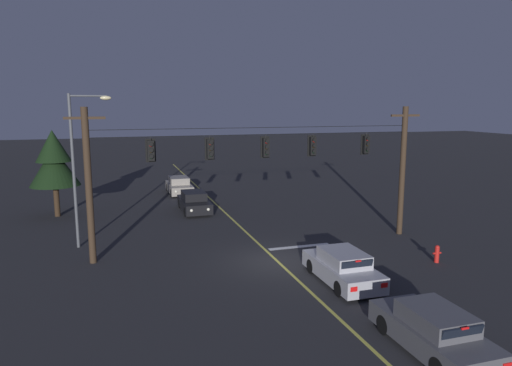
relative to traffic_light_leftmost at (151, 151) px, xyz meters
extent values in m
plane|color=#28282B|center=(5.54, -2.36, -5.24)|extent=(180.00, 180.00, 0.00)
cube|color=#D1C64C|center=(5.54, 6.02, -5.24)|extent=(0.14, 60.00, 0.01)
cube|color=silver|center=(7.44, -0.58, -5.24)|extent=(3.40, 0.36, 0.01)
cylinder|color=#38281C|center=(-2.86, 0.02, -1.59)|extent=(0.32, 0.32, 7.30)
cube|color=#38281C|center=(-2.86, 0.02, 1.55)|extent=(1.80, 0.12, 0.12)
cylinder|color=slate|center=(-2.86, 0.02, 1.20)|extent=(0.12, 0.12, 0.18)
cylinder|color=#38281C|center=(13.94, 0.02, -1.59)|extent=(0.32, 0.32, 7.30)
cube|color=#38281C|center=(13.94, 0.02, 1.55)|extent=(1.80, 0.12, 0.12)
cylinder|color=slate|center=(13.94, 0.02, 1.20)|extent=(0.12, 0.12, 0.18)
cylinder|color=black|center=(5.54, 0.02, 0.65)|extent=(16.80, 0.03, 0.03)
cylinder|color=black|center=(5.54, 0.02, 1.00)|extent=(16.80, 0.02, 0.02)
cylinder|color=black|center=(0.00, 0.02, 0.56)|extent=(0.04, 0.04, 0.18)
cube|color=black|center=(0.00, 0.02, -0.01)|extent=(0.32, 0.26, 0.96)
cube|color=black|center=(0.00, 0.16, -0.01)|extent=(0.48, 0.03, 1.12)
sphere|color=red|center=(0.00, -0.14, 0.28)|extent=(0.17, 0.17, 0.17)
cylinder|color=black|center=(0.00, -0.18, 0.33)|extent=(0.20, 0.10, 0.20)
sphere|color=#3D280A|center=(0.00, -0.14, -0.01)|extent=(0.17, 0.17, 0.17)
cylinder|color=black|center=(0.00, -0.18, 0.04)|extent=(0.20, 0.10, 0.20)
sphere|color=black|center=(0.00, -0.14, -0.29)|extent=(0.17, 0.17, 0.17)
cylinder|color=black|center=(0.00, -0.18, -0.25)|extent=(0.20, 0.10, 0.20)
cylinder|color=black|center=(2.86, 0.02, 0.56)|extent=(0.04, 0.04, 0.18)
cube|color=black|center=(2.86, 0.02, -0.01)|extent=(0.32, 0.26, 0.96)
cube|color=black|center=(2.86, 0.16, -0.01)|extent=(0.48, 0.03, 1.12)
sphere|color=red|center=(2.86, -0.14, 0.28)|extent=(0.17, 0.17, 0.17)
cylinder|color=black|center=(2.86, -0.18, 0.33)|extent=(0.20, 0.10, 0.20)
sphere|color=#3D280A|center=(2.86, -0.14, -0.01)|extent=(0.17, 0.17, 0.17)
cylinder|color=black|center=(2.86, -0.18, 0.04)|extent=(0.20, 0.10, 0.20)
sphere|color=black|center=(2.86, -0.14, -0.29)|extent=(0.17, 0.17, 0.17)
cylinder|color=black|center=(2.86, -0.18, -0.25)|extent=(0.20, 0.10, 0.20)
cylinder|color=black|center=(5.75, 0.02, 0.56)|extent=(0.04, 0.04, 0.18)
cube|color=black|center=(5.75, 0.02, -0.01)|extent=(0.32, 0.26, 0.96)
cube|color=black|center=(5.75, 0.16, -0.01)|extent=(0.48, 0.03, 1.12)
sphere|color=red|center=(5.75, -0.14, 0.28)|extent=(0.17, 0.17, 0.17)
cylinder|color=black|center=(5.75, -0.18, 0.33)|extent=(0.20, 0.10, 0.20)
sphere|color=#3D280A|center=(5.75, -0.14, -0.01)|extent=(0.17, 0.17, 0.17)
cylinder|color=black|center=(5.75, -0.18, 0.04)|extent=(0.20, 0.10, 0.20)
sphere|color=black|center=(5.75, -0.14, -0.29)|extent=(0.17, 0.17, 0.17)
cylinder|color=black|center=(5.75, -0.18, -0.25)|extent=(0.20, 0.10, 0.20)
cylinder|color=black|center=(8.36, 0.02, 0.56)|extent=(0.04, 0.04, 0.18)
cube|color=black|center=(8.36, 0.02, -0.01)|extent=(0.32, 0.26, 0.96)
cube|color=black|center=(8.36, 0.16, -0.01)|extent=(0.48, 0.03, 1.12)
sphere|color=red|center=(8.36, -0.14, 0.28)|extent=(0.17, 0.17, 0.17)
cylinder|color=black|center=(8.36, -0.18, 0.33)|extent=(0.20, 0.10, 0.20)
sphere|color=#3D280A|center=(8.36, -0.14, -0.01)|extent=(0.17, 0.17, 0.17)
cylinder|color=black|center=(8.36, -0.18, 0.04)|extent=(0.20, 0.10, 0.20)
sphere|color=black|center=(8.36, -0.14, -0.29)|extent=(0.17, 0.17, 0.17)
cylinder|color=black|center=(8.36, -0.18, -0.25)|extent=(0.20, 0.10, 0.20)
cylinder|color=black|center=(11.53, 0.02, 0.56)|extent=(0.04, 0.04, 0.18)
cube|color=black|center=(11.53, 0.02, -0.01)|extent=(0.32, 0.26, 0.96)
cube|color=black|center=(11.53, 0.16, -0.01)|extent=(0.48, 0.03, 1.12)
sphere|color=red|center=(11.53, -0.14, 0.28)|extent=(0.17, 0.17, 0.17)
cylinder|color=black|center=(11.53, -0.18, 0.33)|extent=(0.20, 0.10, 0.20)
sphere|color=#3D280A|center=(11.53, -0.14, -0.01)|extent=(0.17, 0.17, 0.17)
cylinder|color=black|center=(11.53, -0.18, 0.04)|extent=(0.20, 0.10, 0.20)
sphere|color=black|center=(11.53, -0.14, -0.29)|extent=(0.17, 0.17, 0.17)
cylinder|color=black|center=(11.53, -0.18, -0.25)|extent=(0.20, 0.10, 0.20)
cube|color=#A5A5AD|center=(7.23, -5.70, -4.73)|extent=(1.80, 4.30, 0.68)
cube|color=#A5A5AD|center=(7.23, -5.82, -4.12)|extent=(1.51, 2.15, 0.54)
cube|color=black|center=(7.23, -4.88, -4.12)|extent=(1.40, 0.21, 0.48)
cube|color=black|center=(7.23, -6.88, -4.12)|extent=(1.37, 0.18, 0.46)
cylinder|color=black|center=(6.44, -4.36, -4.92)|extent=(0.22, 0.64, 0.64)
cylinder|color=black|center=(8.02, -4.36, -4.92)|extent=(0.22, 0.64, 0.64)
cylinder|color=black|center=(6.44, -7.03, -4.92)|extent=(0.22, 0.64, 0.64)
cylinder|color=black|center=(8.02, -7.03, -4.92)|extent=(0.22, 0.64, 0.64)
cube|color=red|center=(6.58, -7.86, -4.63)|extent=(0.28, 0.03, 0.18)
cube|color=red|center=(7.88, -7.86, -4.63)|extent=(0.28, 0.03, 0.18)
cube|color=red|center=(7.23, -6.99, -3.89)|extent=(0.24, 0.04, 0.06)
cube|color=black|center=(3.57, 9.25, -4.73)|extent=(1.80, 4.30, 0.68)
cube|color=black|center=(3.57, 9.37, -4.12)|extent=(1.51, 2.15, 0.54)
cube|color=black|center=(3.57, 8.43, -4.12)|extent=(1.40, 0.21, 0.48)
cube|color=black|center=(3.57, 10.43, -4.12)|extent=(1.37, 0.18, 0.46)
cylinder|color=black|center=(4.37, 7.91, -4.92)|extent=(0.22, 0.64, 0.64)
cylinder|color=black|center=(2.78, 7.91, -4.92)|extent=(0.22, 0.64, 0.64)
cylinder|color=black|center=(4.37, 10.58, -4.92)|extent=(0.22, 0.64, 0.64)
cylinder|color=black|center=(2.78, 10.58, -4.92)|extent=(0.22, 0.64, 0.64)
sphere|color=white|center=(4.13, 7.08, -4.67)|extent=(0.20, 0.20, 0.20)
sphere|color=white|center=(3.02, 7.08, -4.67)|extent=(0.20, 0.20, 0.20)
cube|color=gray|center=(3.51, 16.23, -4.73)|extent=(1.80, 4.30, 0.68)
cube|color=gray|center=(3.51, 16.35, -4.12)|extent=(1.51, 2.15, 0.54)
cube|color=black|center=(3.51, 15.41, -4.12)|extent=(1.40, 0.21, 0.48)
cube|color=black|center=(3.51, 17.41, -4.12)|extent=(1.37, 0.18, 0.46)
cylinder|color=black|center=(4.31, 14.90, -4.92)|extent=(0.22, 0.64, 0.64)
cylinder|color=black|center=(2.72, 14.90, -4.92)|extent=(0.22, 0.64, 0.64)
cylinder|color=black|center=(4.31, 17.56, -4.92)|extent=(0.22, 0.64, 0.64)
cylinder|color=black|center=(2.72, 17.56, -4.92)|extent=(0.22, 0.64, 0.64)
sphere|color=white|center=(4.07, 14.06, -4.67)|extent=(0.20, 0.20, 0.20)
sphere|color=white|center=(2.96, 14.06, -4.67)|extent=(0.20, 0.20, 0.20)
cube|color=#4C4C51|center=(7.22, -11.49, -4.73)|extent=(1.80, 4.30, 0.68)
cube|color=#4C4C51|center=(7.22, -11.61, -4.12)|extent=(1.51, 2.15, 0.54)
cube|color=black|center=(7.22, -10.67, -4.12)|extent=(1.40, 0.21, 0.48)
cube|color=black|center=(7.22, -12.67, -4.12)|extent=(1.37, 0.18, 0.46)
cylinder|color=black|center=(6.43, -10.16, -4.92)|extent=(0.22, 0.64, 0.64)
cylinder|color=black|center=(8.01, -10.16, -4.92)|extent=(0.22, 0.64, 0.64)
cylinder|color=black|center=(8.01, -12.82, -4.92)|extent=(0.22, 0.64, 0.64)
cube|color=red|center=(7.87, -13.65, -4.63)|extent=(0.28, 0.03, 0.18)
cube|color=red|center=(7.22, -12.78, -3.89)|extent=(0.24, 0.04, 0.06)
cylinder|color=#4C4F54|center=(-3.68, 2.80, -1.27)|extent=(0.16, 0.16, 7.94)
cylinder|color=#4C4F54|center=(-2.78, 2.80, 2.58)|extent=(1.80, 0.10, 0.10)
ellipsoid|color=beige|center=(-1.93, 2.80, 2.48)|extent=(0.56, 0.30, 0.22)
cylinder|color=#332316|center=(-5.44, 10.56, -4.08)|extent=(0.36, 0.36, 2.32)
cone|color=black|center=(-5.44, 10.56, -1.87)|extent=(3.21, 3.21, 2.57)
cone|color=black|center=(-5.44, 10.56, -0.51)|extent=(2.25, 2.25, 2.09)
cylinder|color=red|center=(12.70, -4.80, -4.89)|extent=(0.22, 0.22, 0.70)
sphere|color=red|center=(12.70, -4.80, -4.51)|extent=(0.22, 0.22, 0.22)
cylinder|color=red|center=(12.54, -4.80, -4.79)|extent=(0.12, 0.09, 0.09)
cylinder|color=red|center=(12.86, -4.80, -4.79)|extent=(0.12, 0.09, 0.09)
camera|label=1|loc=(-1.77, -22.37, 2.14)|focal=32.56mm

